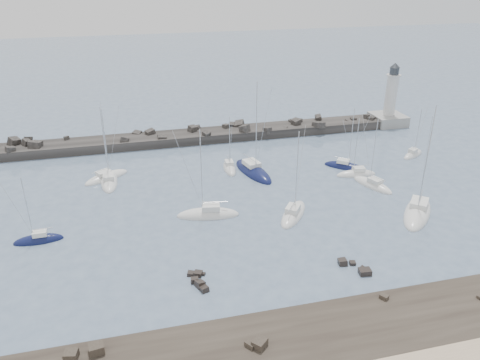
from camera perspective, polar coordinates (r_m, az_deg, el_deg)
name	(u,v)px	position (r m, az deg, el deg)	size (l,w,h in m)	color
ground	(220,237)	(63.70, -2.45, -6.94)	(400.00, 400.00, 0.00)	slate
rock_shelf	(267,359)	(46.96, 3.30, -20.91)	(140.00, 12.00, 2.00)	#2A231D
rock_cluster_near	(198,281)	(55.76, -5.14, -12.12)	(2.38, 4.68, 1.34)	black
rock_cluster_far	(357,269)	(59.10, 14.02, -10.45)	(3.11, 3.94, 1.25)	black
breakwater	(145,143)	(96.99, -11.52, 4.38)	(115.00, 7.83, 4.90)	#282624
lighthouse	(389,111)	(111.90, 17.69, 8.00)	(7.00, 7.00, 14.60)	gray
sailboat_2	(39,240)	(68.16, -23.33, -6.76)	(6.41, 2.17, 10.29)	#0F153F
sailboat_3	(109,182)	(81.65, -15.65, -0.21)	(2.75, 8.82, 13.94)	silver
sailboat_4	(106,178)	(83.34, -15.97, 0.27)	(8.34, 6.67, 13.05)	silver
sailboat_5	(208,215)	(68.68, -3.90, -4.27)	(9.45, 4.31, 14.53)	silver
sailboat_6	(229,168)	(83.81, -1.29, 1.43)	(2.53, 6.88, 10.86)	silver
sailboat_7	(293,214)	(69.10, 6.51, -4.20)	(7.29, 8.63, 13.81)	silver
sailboat_8	(345,167)	(86.51, 12.66, 1.58)	(7.34, 6.61, 12.02)	#0F153F
sailboat_9	(356,174)	(83.82, 13.98, 0.66)	(7.23, 2.93, 11.28)	silver
sailboat_10	(373,185)	(80.46, 15.87, -0.64)	(5.08, 8.16, 12.38)	silver
sailboat_11	(417,213)	(73.85, 20.80, -3.77)	(10.18, 11.09, 18.03)	silver
sailboat_12	(413,155)	(95.64, 20.33, 2.89)	(6.25, 4.74, 9.95)	silver
sailboat_13	(253,172)	(82.39, 1.60, 1.01)	(6.06, 11.77, 17.67)	#0F153F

